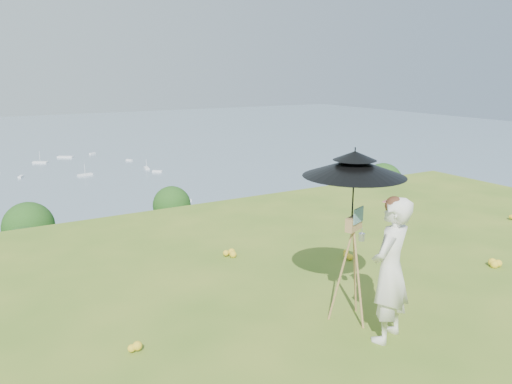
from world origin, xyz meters
TOP-DOWN VIEW (x-y plane):
  - ground at (0.00, 0.00)m, footprint 14.00×14.00m
  - shoreline_tier at (0.00, 75.00)m, footprint 170.00×28.00m
  - slope_trees at (0.00, 35.00)m, footprint 110.00×50.00m
  - harbor_town at (0.00, 75.00)m, footprint 110.00×22.00m
  - wildflowers at (0.00, 0.25)m, footprint 10.00×10.50m
  - painter at (-2.15, -0.17)m, footprint 0.79×0.66m
  - field_easel at (-2.22, 0.44)m, footprint 0.78×0.78m
  - sun_umbrella at (-2.23, 0.47)m, footprint 1.60×1.60m
  - painter_cap at (-2.15, -0.17)m, footprint 0.28×0.31m

SIDE VIEW (x-z plane):
  - shoreline_tier at x=0.00m, z-range -40.00..-32.00m
  - harbor_town at x=0.00m, z-range -32.00..-27.00m
  - slope_trees at x=0.00m, z-range -18.00..-12.00m
  - ground at x=0.00m, z-range 0.00..0.00m
  - wildflowers at x=0.00m, z-range 0.00..0.12m
  - field_easel at x=-2.22m, z-range 0.00..1.57m
  - painter at x=-2.15m, z-range 0.00..1.83m
  - painter_cap at x=-2.15m, z-range 1.73..1.83m
  - sun_umbrella at x=-2.23m, z-range 1.29..2.34m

